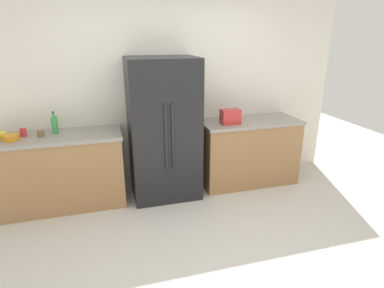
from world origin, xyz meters
name	(u,v)px	position (x,y,z in m)	size (l,w,h in m)	color
ground_plane	(211,252)	(0.00, 0.00, 0.00)	(9.57, 9.57, 0.00)	beige
kitchen_back_panel	(170,82)	(0.00, 1.73, 1.41)	(4.79, 0.10, 2.83)	silver
counter_left	(60,171)	(-1.46, 1.38, 0.46)	(1.52, 0.62, 0.91)	#9E7247
counter_right	(248,151)	(1.03, 1.38, 0.46)	(1.36, 0.62, 0.91)	#9E7247
refrigerator	(164,130)	(-0.18, 1.34, 0.89)	(0.85, 0.68, 1.77)	black
toaster	(230,117)	(0.70, 1.30, 1.00)	(0.25, 0.16, 0.19)	red
bottle_a	(55,125)	(-1.45, 1.46, 1.01)	(0.07, 0.07, 0.26)	green
cup_a	(41,133)	(-1.60, 1.38, 0.94)	(0.08, 0.08, 0.07)	brown
cup_b	(23,132)	(-1.79, 1.44, 0.96)	(0.07, 0.07, 0.09)	red
bowl_b	(11,138)	(-1.90, 1.31, 0.94)	(0.17, 0.17, 0.06)	orange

